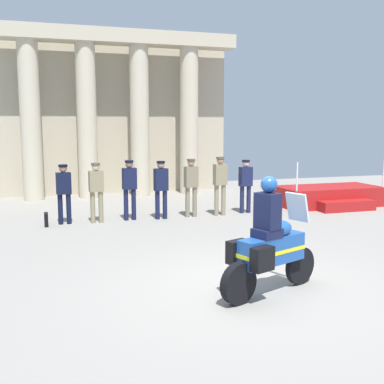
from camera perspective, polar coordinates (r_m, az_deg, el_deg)
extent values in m
plane|color=gray|center=(8.10, 6.94, -11.24)|extent=(28.00, 28.00, 0.00)
cube|color=#B6AB91|center=(18.77, -9.88, 9.16)|extent=(9.32, 0.30, 6.11)
cylinder|color=beige|center=(17.65, -18.95, 8.06)|extent=(0.71, 0.71, 5.58)
cylinder|color=beige|center=(17.71, -12.60, 8.30)|extent=(0.71, 0.71, 5.58)
cylinder|color=beige|center=(17.98, -6.35, 8.44)|extent=(0.71, 0.71, 5.58)
cylinder|color=beige|center=(18.46, -0.36, 8.48)|extent=(0.71, 0.71, 5.58)
cube|color=#BEB297|center=(18.10, -9.69, 18.05)|extent=(9.32, 0.91, 0.50)
cube|color=#A51919|center=(16.38, 16.11, -0.46)|extent=(3.35, 1.59, 0.64)
cube|color=#A51919|center=(15.56, 18.20, -1.59)|extent=(1.84, 0.50, 0.32)
cylinder|color=silver|center=(14.85, 12.59, 1.81)|extent=(0.05, 0.05, 0.90)
cylinder|color=silver|center=(16.66, 22.16, 2.08)|extent=(0.05, 0.05, 0.90)
cylinder|color=black|center=(13.24, -15.63, -2.03)|extent=(0.13, 0.13, 0.82)
cylinder|color=black|center=(13.24, -14.68, -1.99)|extent=(0.13, 0.13, 0.82)
cube|color=black|center=(13.14, -15.27, 1.02)|extent=(0.40, 0.26, 0.58)
sphere|color=#997056|center=(13.10, -15.34, 2.74)|extent=(0.21, 0.21, 0.21)
cylinder|color=black|center=(13.09, -15.35, 3.08)|extent=(0.24, 0.24, 0.06)
cylinder|color=#847A5B|center=(13.19, -11.91, -1.84)|extent=(0.13, 0.13, 0.87)
cylinder|color=#847A5B|center=(13.21, -10.96, -1.79)|extent=(0.13, 0.13, 0.87)
cube|color=#847A5B|center=(13.09, -11.53, 1.29)|extent=(0.40, 0.26, 0.57)
sphere|color=beige|center=(13.05, -11.58, 2.98)|extent=(0.21, 0.21, 0.21)
cylinder|color=#4F4937|center=(13.05, -11.59, 3.32)|extent=(0.24, 0.24, 0.06)
cylinder|color=#141938|center=(13.42, -7.98, -1.54)|extent=(0.13, 0.13, 0.89)
cylinder|color=#141938|center=(13.45, -7.06, -1.49)|extent=(0.13, 0.13, 0.89)
cube|color=#141938|center=(13.33, -7.58, 1.62)|extent=(0.40, 0.26, 0.59)
sphere|color=#997056|center=(13.29, -7.61, 3.34)|extent=(0.21, 0.21, 0.21)
cylinder|color=black|center=(13.29, -7.62, 3.68)|extent=(0.24, 0.24, 0.06)
cylinder|color=#141938|center=(13.47, -4.20, -1.57)|extent=(0.13, 0.13, 0.82)
cylinder|color=#141938|center=(13.52, -3.29, -1.53)|extent=(0.13, 0.13, 0.82)
cube|color=#141938|center=(13.40, -3.78, 1.51)|extent=(0.40, 0.26, 0.63)
sphere|color=tan|center=(13.35, -3.79, 3.29)|extent=(0.21, 0.21, 0.21)
cylinder|color=black|center=(13.35, -3.80, 3.63)|extent=(0.24, 0.24, 0.06)
cylinder|color=#7A7056|center=(13.74, -0.55, -1.24)|extent=(0.13, 0.13, 0.88)
cylinder|color=#7A7056|center=(13.80, 0.33, -1.20)|extent=(0.13, 0.13, 0.88)
cube|color=#7A7056|center=(13.67, -0.11, 1.85)|extent=(0.40, 0.26, 0.61)
sphere|color=tan|center=(13.63, -0.11, 3.56)|extent=(0.21, 0.21, 0.21)
cylinder|color=#494334|center=(13.62, -0.11, 3.89)|extent=(0.24, 0.24, 0.06)
cylinder|color=#847A5B|center=(13.98, 2.98, -1.01)|extent=(0.13, 0.13, 0.92)
cylinder|color=#847A5B|center=(14.05, 3.82, -0.97)|extent=(0.13, 0.13, 0.92)
cube|color=#847A5B|center=(13.92, 3.43, 2.12)|extent=(0.40, 0.26, 0.61)
sphere|color=tan|center=(13.88, 3.44, 3.81)|extent=(0.21, 0.21, 0.21)
cylinder|color=#4F4937|center=(13.87, 3.44, 4.13)|extent=(0.24, 0.24, 0.06)
cylinder|color=#191E42|center=(14.45, 6.07, -0.93)|extent=(0.13, 0.13, 0.83)
cylinder|color=#191E42|center=(14.54, 6.86, -0.89)|extent=(0.13, 0.13, 0.83)
cube|color=#191E42|center=(14.40, 6.51, 1.87)|extent=(0.40, 0.26, 0.58)
sphere|color=beige|center=(14.36, 6.53, 3.44)|extent=(0.21, 0.21, 0.21)
cylinder|color=black|center=(14.36, 6.54, 3.75)|extent=(0.24, 0.24, 0.06)
cylinder|color=black|center=(8.26, 12.94, -8.68)|extent=(0.63, 0.33, 0.64)
cylinder|color=black|center=(7.22, 5.66, -10.97)|extent=(0.65, 0.36, 0.64)
cube|color=#1E4C99|center=(7.61, 9.62, -6.90)|extent=(1.27, 0.75, 0.44)
ellipsoid|color=#1E4C99|center=(7.65, 10.43, -4.38)|extent=(0.60, 0.49, 0.26)
cube|color=yellow|center=(7.62, 9.62, -7.05)|extent=(1.29, 0.77, 0.06)
cube|color=silver|center=(7.93, 12.61, -1.79)|extent=(0.29, 0.43, 0.47)
cube|color=black|center=(7.43, 5.53, -7.19)|extent=(0.40, 0.30, 0.36)
cube|color=black|center=(7.09, 8.50, -8.01)|extent=(0.40, 0.30, 0.36)
cube|color=#141938|center=(7.46, 9.06, -4.91)|extent=(0.50, 0.46, 0.14)
cube|color=#141938|center=(7.38, 9.12, -2.26)|extent=(0.37, 0.43, 0.56)
sphere|color=#1E4C99|center=(7.34, 9.30, 0.90)|extent=(0.26, 0.26, 0.26)
cube|color=black|center=(13.13, -17.22, -3.21)|extent=(0.10, 0.32, 0.36)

